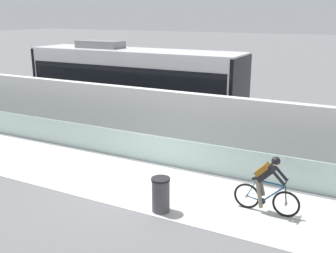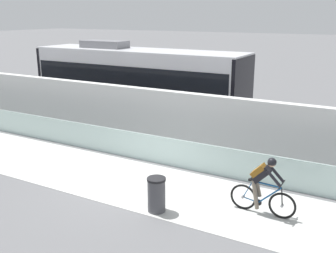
{
  "view_description": "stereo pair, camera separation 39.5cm",
  "coord_description": "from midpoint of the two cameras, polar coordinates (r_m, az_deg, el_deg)",
  "views": [
    {
      "loc": [
        6.26,
        -9.77,
        5.13
      ],
      "look_at": [
        -0.1,
        2.35,
        1.25
      ],
      "focal_mm": 42.67,
      "sensor_mm": 36.0,
      "label": 1
    },
    {
      "loc": [
        6.61,
        -9.58,
        5.13
      ],
      "look_at": [
        -0.1,
        2.35,
        1.25
      ],
      "focal_mm": 42.67,
      "sensor_mm": 36.0,
      "label": 2
    }
  ],
  "objects": [
    {
      "name": "ground_plane",
      "position": [
        12.7,
        -3.94,
        -8.04
      ],
      "size": [
        200.0,
        200.0,
        0.0
      ],
      "primitive_type": "plane",
      "color": "slate"
    },
    {
      "name": "bike_path_deck",
      "position": [
        12.7,
        -3.94,
        -8.01
      ],
      "size": [
        32.0,
        3.2,
        0.01
      ],
      "primitive_type": "cube",
      "color": "silver",
      "rests_on": "ground"
    },
    {
      "name": "glass_parapet",
      "position": [
        13.99,
        0.18,
        -3.49
      ],
      "size": [
        32.0,
        0.05,
        1.01
      ],
      "primitive_type": "cube",
      "color": "#ADC6C1",
      "rests_on": "ground"
    },
    {
      "name": "concrete_barrier_wall",
      "position": [
        15.33,
        3.46,
        0.68
      ],
      "size": [
        32.0,
        0.36,
        2.26
      ],
      "primitive_type": "cube",
      "color": "silver",
      "rests_on": "ground"
    },
    {
      "name": "tram_rail_near",
      "position": [
        17.82,
        6.91,
        -1.01
      ],
      "size": [
        32.0,
        0.08,
        0.01
      ],
      "primitive_type": "cube",
      "color": "#595654",
      "rests_on": "ground"
    },
    {
      "name": "tram_rail_far",
      "position": [
        19.1,
        8.57,
        0.08
      ],
      "size": [
        32.0,
        0.08,
        0.01
      ],
      "primitive_type": "cube",
      "color": "#595654",
      "rests_on": "ground"
    },
    {
      "name": "tram",
      "position": [
        20.02,
        -3.83,
        6.49
      ],
      "size": [
        11.06,
        2.54,
        3.81
      ],
      "color": "silver",
      "rests_on": "ground"
    },
    {
      "name": "cyclist_on_bike",
      "position": [
        10.86,
        14.43,
        -8.21
      ],
      "size": [
        1.77,
        0.58,
        1.61
      ],
      "color": "black",
      "rests_on": "ground"
    },
    {
      "name": "trash_bin",
      "position": [
        10.78,
        -0.59,
        -9.71
      ],
      "size": [
        0.51,
        0.51,
        0.96
      ],
      "color": "#47474C",
      "rests_on": "ground"
    }
  ]
}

